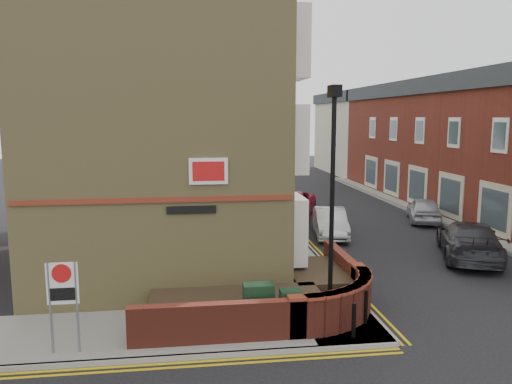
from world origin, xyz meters
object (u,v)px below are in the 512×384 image
object	(u,v)px
zone_sign	(63,291)
silver_car_near	(330,222)
utility_cabinet_large	(258,306)
lamppost	(332,207)

from	to	relation	value
zone_sign	silver_car_near	distance (m)	14.58
utility_cabinet_large	zone_sign	distance (m)	4.86
utility_cabinet_large	silver_car_near	world-z (taller)	same
lamppost	zone_sign	bearing A→B (deg)	-173.93
lamppost	zone_sign	world-z (taller)	lamppost
lamppost	silver_car_near	size ratio (longest dim) A/B	1.57
utility_cabinet_large	silver_car_near	distance (m)	11.26
lamppost	zone_sign	distance (m)	6.85
lamppost	utility_cabinet_large	xyz separation A→B (m)	(-1.90, 0.10, -2.62)
silver_car_near	lamppost	bearing A→B (deg)	-96.36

